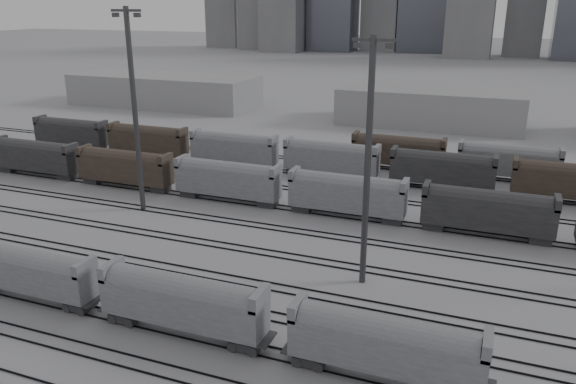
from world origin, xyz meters
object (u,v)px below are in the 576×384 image
(hopper_car_b, at_px, (183,299))
(light_mast_c, at_px, (368,159))
(hopper_car_c, at_px, (386,343))
(hopper_car_a, at_px, (30,270))

(hopper_car_b, bearing_deg, light_mast_c, 51.03)
(hopper_car_b, bearing_deg, hopper_car_c, 0.00)
(hopper_car_b, xyz_separation_m, hopper_car_c, (16.74, 0.00, -0.07))
(hopper_car_b, bearing_deg, hopper_car_a, 180.00)
(hopper_car_b, distance_m, hopper_car_c, 16.74)
(hopper_car_a, xyz_separation_m, hopper_car_b, (16.17, 0.00, 0.22))
(hopper_car_a, bearing_deg, hopper_car_b, 0.00)
(hopper_car_c, relative_size, light_mast_c, 0.60)
(hopper_car_a, height_order, hopper_car_b, hopper_car_b)
(light_mast_c, bearing_deg, hopper_car_b, -128.97)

